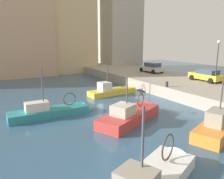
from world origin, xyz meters
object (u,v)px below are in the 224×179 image
at_px(quay_streetlamp, 218,55).
at_px(parked_car_silver, 152,67).
at_px(fishing_boat_yellow, 114,93).
at_px(mooring_bollard_mid, 167,84).
at_px(parked_car_yellow, 206,75).
at_px(fishing_boat_red, 132,119).
at_px(fishing_boat_teal, 54,114).
at_px(fishing_boat_orange, 220,129).

bearing_deg(quay_streetlamp, parked_car_silver, 90.00).
distance_m(fishing_boat_yellow, mooring_bollard_mid, 5.93).
distance_m(parked_car_yellow, mooring_bollard_mid, 6.45).
relative_size(fishing_boat_red, parked_car_silver, 1.73).
bearing_deg(parked_car_silver, fishing_boat_teal, -152.73).
distance_m(fishing_boat_red, quay_streetlamp, 13.58).
distance_m(fishing_boat_orange, parked_car_silver, 19.85).
bearing_deg(quay_streetlamp, parked_car_yellow, 65.99).
bearing_deg(fishing_boat_yellow, mooring_bollard_mid, -47.84).
xyz_separation_m(fishing_boat_yellow, quay_streetlamp, (9.53, -5.88, 4.32)).
relative_size(fishing_boat_teal, quay_streetlamp, 1.44).
distance_m(fishing_boat_yellow, parked_car_silver, 10.92).
relative_size(parked_car_yellow, mooring_bollard_mid, 7.49).
bearing_deg(parked_car_silver, fishing_boat_yellow, -152.24).
bearing_deg(quay_streetlamp, fishing_boat_teal, 174.17).
xyz_separation_m(fishing_boat_yellow, fishing_boat_red, (-3.15, -8.05, -0.03)).
bearing_deg(mooring_bollard_mid, fishing_boat_red, -151.84).
xyz_separation_m(fishing_boat_teal, quay_streetlamp, (17.64, -1.80, 4.35)).
relative_size(parked_car_yellow, quay_streetlamp, 0.85).
bearing_deg(fishing_boat_orange, parked_car_yellow, 42.21).
distance_m(fishing_boat_yellow, quay_streetlamp, 12.00).
height_order(fishing_boat_red, mooring_bollard_mid, fishing_boat_red).
xyz_separation_m(parked_car_yellow, quay_streetlamp, (-0.78, -1.76, 2.53)).
relative_size(fishing_boat_red, quay_streetlamp, 1.44).
distance_m(fishing_boat_teal, fishing_boat_orange, 12.44).
height_order(fishing_boat_orange, quay_streetlamp, quay_streetlamp).
distance_m(fishing_boat_orange, quay_streetlamp, 11.88).
bearing_deg(quay_streetlamp, fishing_boat_red, -170.30).
relative_size(fishing_boat_orange, mooring_bollard_mid, 12.63).
xyz_separation_m(fishing_boat_yellow, parked_car_yellow, (10.31, -4.12, 1.79)).
distance_m(fishing_boat_teal, mooring_bollard_mid, 12.07).
height_order(fishing_boat_teal, quay_streetlamp, quay_streetlamp).
xyz_separation_m(parked_car_silver, mooring_bollard_mid, (-5.65, -9.30, -0.48)).
relative_size(fishing_boat_orange, parked_car_yellow, 1.69).
bearing_deg(parked_car_yellow, mooring_bollard_mid, -178.53).
bearing_deg(parked_car_silver, quay_streetlamp, -90.00).
xyz_separation_m(fishing_boat_teal, fishing_boat_yellow, (8.11, 4.08, 0.03)).
height_order(parked_car_yellow, quay_streetlamp, quay_streetlamp).
height_order(fishing_boat_orange, parked_car_silver, fishing_boat_orange).
distance_m(parked_car_yellow, quay_streetlamp, 3.18).
relative_size(fishing_boat_orange, fishing_boat_red, 1.00).
distance_m(fishing_boat_teal, quay_streetlamp, 18.26).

